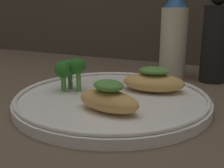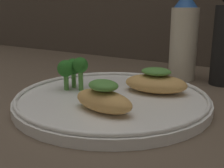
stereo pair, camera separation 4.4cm
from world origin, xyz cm
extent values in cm
cube|color=brown|center=(0.00, 0.00, -0.50)|extent=(180.00, 180.00, 1.00)
cylinder|color=white|center=(0.00, 0.00, 0.70)|extent=(30.61, 30.61, 1.40)
torus|color=white|center=(0.00, 0.00, 1.70)|extent=(30.01, 30.01, 0.60)
ellipsoid|color=tan|center=(2.57, -6.21, 2.85)|extent=(9.81, 5.81, 2.90)
ellipsoid|color=#518E3D|center=(2.57, -6.21, 5.02)|extent=(4.84, 4.11, 1.44)
ellipsoid|color=tan|center=(4.90, 5.81, 2.85)|extent=(11.26, 8.07, 2.89)
ellipsoid|color=#518E3D|center=(4.90, 5.81, 4.90)|extent=(5.52, 4.73, 1.22)
cylinder|color=#569942|center=(-6.22, -0.21, 3.13)|extent=(0.82, 0.82, 3.45)
sphere|color=#286B23|center=(-6.22, -0.21, 5.76)|extent=(2.60, 2.60, 2.60)
cylinder|color=#569942|center=(-8.43, 0.77, 2.79)|extent=(0.77, 0.77, 2.78)
sphere|color=#286B23|center=(-8.43, 0.77, 5.15)|extent=(2.77, 2.77, 2.77)
cylinder|color=#569942|center=(-8.51, -1.09, 2.76)|extent=(0.81, 0.81, 2.72)
sphere|color=#286B23|center=(-8.51, -1.09, 5.11)|extent=(2.85, 2.85, 2.85)
cylinder|color=beige|center=(3.71, 22.29, 7.50)|extent=(5.66, 5.66, 15.00)
cylinder|color=black|center=(12.20, 22.29, 7.72)|extent=(5.16, 5.16, 15.44)
camera|label=1|loc=(18.86, -38.00, 14.94)|focal=45.00mm
camera|label=2|loc=(22.69, -35.85, 14.94)|focal=45.00mm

